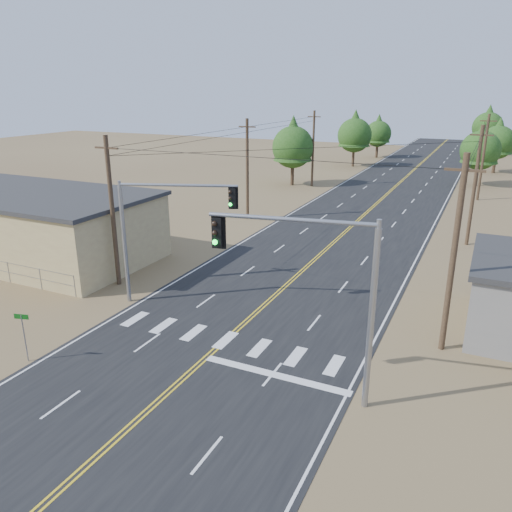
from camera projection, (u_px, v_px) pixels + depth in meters
The scene contains 18 objects.
ground at pixel (129, 428), 19.73m from camera, with size 220.00×220.00×0.00m, color olive.
road at pixel (341, 236), 45.43m from camera, with size 15.00×200.00×0.02m, color black.
building_left at pixel (28, 225), 39.42m from camera, with size 20.00×10.00×5.00m, color tan.
utility_pole_left_near at pixel (112, 211), 32.62m from camera, with size 1.80×0.30×10.00m.
utility_pole_left_mid at pixel (247, 169), 49.76m from camera, with size 1.80×0.30×10.00m.
utility_pole_left_far at pixel (313, 148), 66.89m from camera, with size 1.80×0.30×10.00m.
utility_pole_right_near at pixel (454, 255), 24.12m from camera, with size 1.80×0.30×10.00m.
utility_pole_right_mid at pixel (475, 186), 41.26m from camera, with size 1.80×0.30×10.00m.
utility_pole_right_far at pixel (483, 157), 58.39m from camera, with size 1.80×0.30×10.00m.
signal_mast_left at pixel (157, 222), 29.69m from camera, with size 6.71×2.67×7.64m.
signal_mast_right at pixel (324, 280), 19.84m from camera, with size 6.75×1.59×8.13m.
street_sign at pixel (23, 330), 24.06m from camera, with size 0.73×0.23×2.52m.
tree_left_near at pixel (293, 143), 67.41m from camera, with size 5.64×5.64×9.40m.
tree_left_mid at pixel (355, 132), 84.02m from camera, with size 5.69×5.69×9.48m.
tree_left_far at pixel (378, 131), 95.06m from camera, with size 4.90×4.90×8.17m.
tree_right_near at pixel (481, 146), 67.07m from camera, with size 5.24×5.24×8.73m.
tree_right_mid at pixel (498, 139), 77.55m from camera, with size 5.18×5.18×8.63m.
tree_right_far at pixel (488, 124), 99.35m from camera, with size 5.87×5.87×9.79m.
Camera 1 is at (11.61, -12.78, 12.76)m, focal length 35.00 mm.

